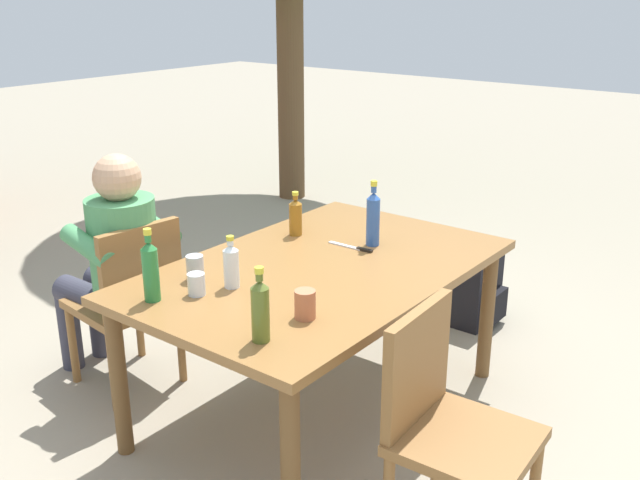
# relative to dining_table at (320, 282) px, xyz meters

# --- Properties ---
(ground_plane) EXTENTS (24.00, 24.00, 0.00)m
(ground_plane) POSITION_rel_dining_table_xyz_m (0.00, 0.00, -0.65)
(ground_plane) COLOR gray
(dining_table) EXTENTS (1.69, 1.09, 0.73)m
(dining_table) POSITION_rel_dining_table_xyz_m (0.00, 0.00, 0.00)
(dining_table) COLOR olive
(dining_table) RESTS_ON ground_plane
(chair_far_left) EXTENTS (0.49, 0.49, 0.87)m
(chair_far_left) POSITION_rel_dining_table_xyz_m (-0.39, 0.84, -0.16)
(chair_far_left) COLOR olive
(chair_far_left) RESTS_ON ground_plane
(chair_near_left) EXTENTS (0.46, 0.46, 0.87)m
(chair_near_left) POSITION_rel_dining_table_xyz_m (-0.38, -0.84, -0.16)
(chair_near_left) COLOR olive
(chair_near_left) RESTS_ON ground_plane
(person_in_white_shirt) EXTENTS (0.47, 0.61, 1.18)m
(person_in_white_shirt) POSITION_rel_dining_table_xyz_m (-0.38, 0.95, 0.00)
(person_in_white_shirt) COLOR #4C935B
(person_in_white_shirt) RESTS_ON ground_plane
(bottle_amber) EXTENTS (0.06, 0.06, 0.22)m
(bottle_amber) POSITION_rel_dining_table_xyz_m (0.26, 0.35, 0.17)
(bottle_amber) COLOR #996019
(bottle_amber) RESTS_ON dining_table
(bottle_blue) EXTENTS (0.06, 0.06, 0.31)m
(bottle_blue) POSITION_rel_dining_table_xyz_m (0.37, -0.03, 0.21)
(bottle_blue) COLOR #2D56A3
(bottle_blue) RESTS_ON dining_table
(bottle_green) EXTENTS (0.06, 0.06, 0.29)m
(bottle_green) POSITION_rel_dining_table_xyz_m (-0.69, 0.29, 0.20)
(bottle_green) COLOR #287A38
(bottle_green) RESTS_ON dining_table
(bottle_olive) EXTENTS (0.06, 0.06, 0.27)m
(bottle_olive) POSITION_rel_dining_table_xyz_m (-0.68, -0.27, 0.19)
(bottle_olive) COLOR #566623
(bottle_olive) RESTS_ON dining_table
(bottle_clear) EXTENTS (0.06, 0.06, 0.22)m
(bottle_clear) POSITION_rel_dining_table_xyz_m (-0.41, 0.14, 0.17)
(bottle_clear) COLOR white
(bottle_clear) RESTS_ON dining_table
(cup_terracotta) EXTENTS (0.08, 0.08, 0.11)m
(cup_terracotta) POSITION_rel_dining_table_xyz_m (-0.45, -0.28, 0.13)
(cup_terracotta) COLOR #BC6B47
(cup_terracotta) RESTS_ON dining_table
(cup_glass) EXTENTS (0.07, 0.07, 0.09)m
(cup_glass) POSITION_rel_dining_table_xyz_m (-0.55, 0.20, 0.12)
(cup_glass) COLOR silver
(cup_glass) RESTS_ON dining_table
(cup_steel) EXTENTS (0.07, 0.07, 0.11)m
(cup_steel) POSITION_rel_dining_table_xyz_m (-0.44, 0.31, 0.13)
(cup_steel) COLOR #B2B7BC
(cup_steel) RESTS_ON dining_table
(table_knife) EXTENTS (0.03, 0.24, 0.01)m
(table_knife) POSITION_rel_dining_table_xyz_m (0.27, 0.01, 0.08)
(table_knife) COLOR silver
(table_knife) RESTS_ON dining_table
(backpack_by_near_side) EXTENTS (0.32, 0.25, 0.41)m
(backpack_by_near_side) POSITION_rel_dining_table_xyz_m (1.31, -0.16, -0.45)
(backpack_by_near_side) COLOR black
(backpack_by_near_side) RESTS_ON ground_plane
(backpack_by_far_side) EXTENTS (0.30, 0.24, 0.44)m
(backpack_by_far_side) POSITION_rel_dining_table_xyz_m (1.21, 0.30, -0.44)
(backpack_by_far_side) COLOR #47663D
(backpack_by_far_side) RESTS_ON ground_plane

